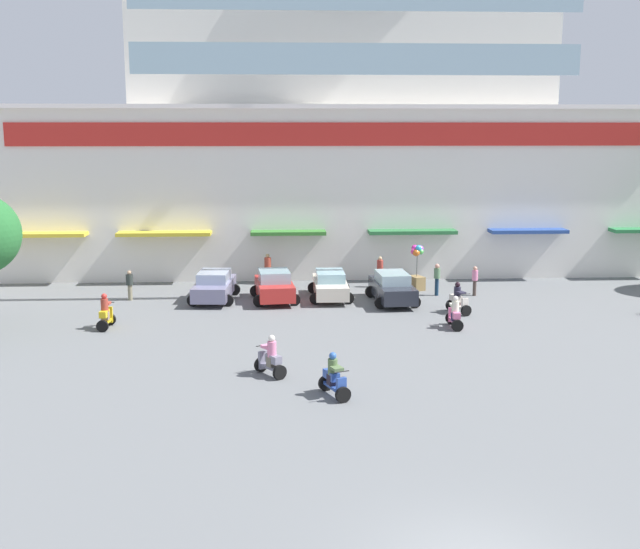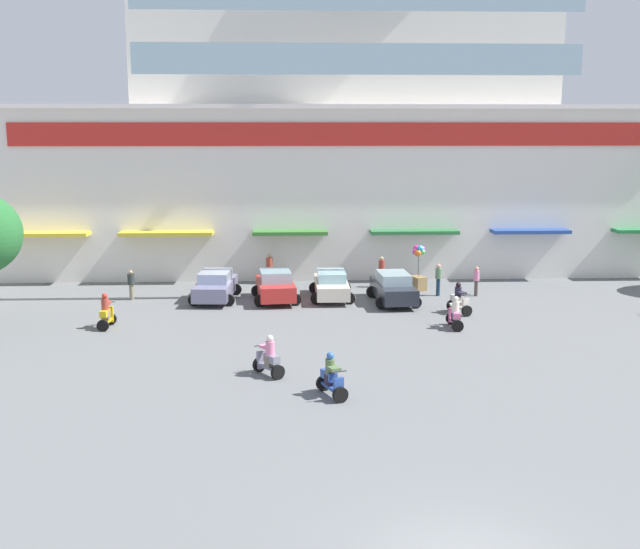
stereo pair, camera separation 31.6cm
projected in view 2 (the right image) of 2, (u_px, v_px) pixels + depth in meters
ground_plane at (386, 370)px, 28.53m from camera, size 128.00×128.00×0.00m
colonial_building at (341, 128)px, 50.48m from camera, size 40.84×19.15×20.13m
parked_car_0 at (215, 286)px, 39.85m from camera, size 2.52×4.33×1.51m
parked_car_1 at (275, 286)px, 39.68m from camera, size 2.58×4.00×1.58m
parked_car_2 at (331, 285)px, 40.25m from camera, size 2.24×4.26×1.44m
parked_car_3 at (393, 288)px, 39.30m from camera, size 2.45×4.40×1.54m
scooter_rider_0 at (455, 315)px, 34.36m from camera, size 0.54×1.48×1.46m
scooter_rider_2 at (331, 379)px, 25.66m from camera, size 1.01×1.52×1.47m
scooter_rider_4 at (459, 301)px, 37.09m from camera, size 0.99×1.53×1.49m
scooter_rider_5 at (106, 314)px, 34.35m from camera, size 0.61×1.38×1.60m
scooter_rider_9 at (269, 359)px, 27.80m from camera, size 1.18×1.36×1.51m
pedestrian_0 at (131, 283)px, 39.96m from camera, size 0.42×0.42×1.55m
pedestrian_1 at (270, 267)px, 43.97m from camera, size 0.51×0.51×1.73m
pedestrian_2 at (476, 279)px, 40.87m from camera, size 0.38×0.38×1.56m
pedestrian_3 at (438, 277)px, 40.92m from camera, size 0.35×0.35×1.68m
pedestrian_4 at (382, 270)px, 43.09m from camera, size 0.36×0.36×1.71m
balloon_vendor_cart at (418, 270)px, 42.34m from camera, size 0.90×1.06×2.47m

